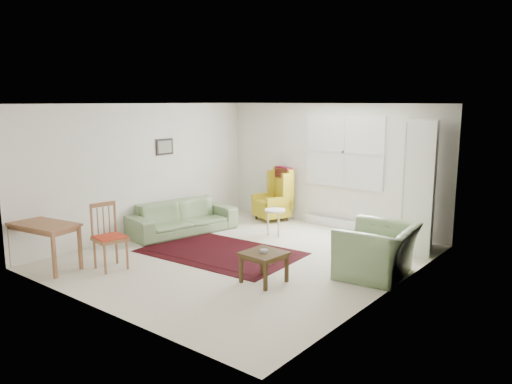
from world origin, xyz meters
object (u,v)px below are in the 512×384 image
Objects in this scene: stool at (275,222)px; desk_chair at (110,237)px; wingback_chair at (272,194)px; coffee_table at (264,267)px; cabinet at (421,187)px; sofa at (182,212)px; desk at (44,246)px; armchair at (378,246)px.

stool is 3.23m from desk_chair.
wingback_chair is 3.79m from coffee_table.
cabinet reaches higher than wingback_chair.
sofa reaches higher than stool.
stool is (-1.37, 2.12, 0.04)m from coffee_table.
desk_chair is at bearing -155.46° from coffee_table.
cabinet is (2.50, 0.75, 0.86)m from stool.
sofa is 2.08× the size of desk_chair.
coffee_table is at bearing -127.47° from cabinet.
desk is at bearing -151.86° from coffee_table.
coffee_table is (-1.13, -1.26, -0.23)m from armchair.
desk is (-4.15, -2.88, -0.10)m from armchair.
coffee_table is 1.05× the size of stool.
sofa is at bearing -147.78° from stool.
desk_chair reaches higher than coffee_table.
cabinet is at bearing 172.83° from armchair.
wingback_chair is (-3.30, 1.82, 0.12)m from armchair.
coffee_table is at bearing 28.14° from desk.
desk_chair is (0.83, 0.61, 0.15)m from desk.
desk_chair is (-0.02, -4.09, -0.07)m from wingback_chair.
sofa is 3.85× the size of coffee_table.
desk is at bearing 136.73° from desk_chair.
wingback_chair is 0.51× the size of cabinet.
coffee_table is at bearing -100.27° from sofa.
cabinet reaches higher than armchair.
desk is (-1.65, -3.73, 0.10)m from stool.
desk_chair reaches higher than stool.
coffee_table is 3.21m from cabinet.
coffee_table is at bearing -49.00° from armchair.
stool is at bearing 66.10° from desk.
wingback_chair is at bearing 129.65° from stool.
sofa is 3.12m from coffee_table.
armchair reaches higher than stool.
wingback_chair is 1.01× the size of desk.
sofa is 1.87× the size of desk.
coffee_table is 2.52m from stool.
sofa is 2.07m from wingback_chair.
wingback_chair is at bearing -9.19° from sofa.
armchair is 1.71m from coffee_table.
stool is 0.23× the size of cabinet.
armchair is at bearing -45.57° from desk_chair.
wingback_chair is at bearing 125.09° from coffee_table.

